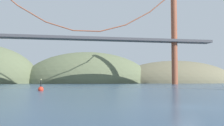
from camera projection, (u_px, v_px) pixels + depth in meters
ground_plane at (187, 107)px, 22.93m from camera, size 360.00×360.00×0.00m
headland_right at (176, 83)px, 166.47m from camera, size 77.69×44.00×27.75m
headland_center at (89, 83)px, 156.25m from camera, size 75.44×44.00×36.56m
suspension_bridge at (87, 37)px, 117.37m from camera, size 118.50×6.00×43.85m
channel_buoy at (41, 89)px, 54.18m from camera, size 1.10×1.10×2.64m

